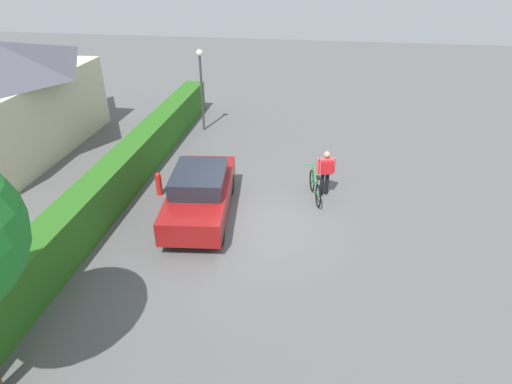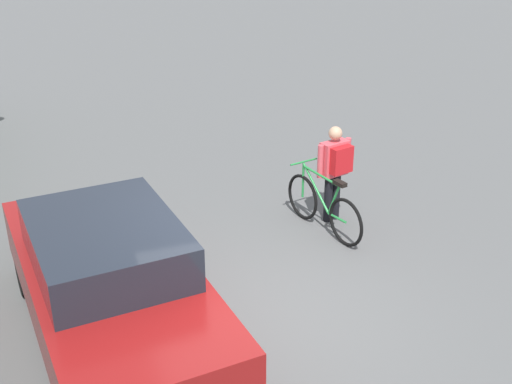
# 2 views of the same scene
# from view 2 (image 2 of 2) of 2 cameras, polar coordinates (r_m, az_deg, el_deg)

# --- Properties ---
(ground_plane) EXTENTS (60.00, 60.00, 0.00)m
(ground_plane) POSITION_cam_2_polar(r_m,az_deg,el_deg) (8.01, 0.27, -11.38)
(ground_plane) COLOR #585858
(parked_car_near) EXTENTS (4.49, 2.18, 1.51)m
(parked_car_near) POSITION_cam_2_polar(r_m,az_deg,el_deg) (7.49, -12.81, -7.70)
(parked_car_near) COLOR maroon
(parked_car_near) RESTS_ON ground
(bicycle) EXTENTS (1.76, 0.59, 0.99)m
(bicycle) POSITION_cam_2_polar(r_m,az_deg,el_deg) (9.88, 5.97, -1.32)
(bicycle) COLOR black
(bicycle) RESTS_ON ground
(person_rider) EXTENTS (0.43, 0.62, 1.56)m
(person_rider) POSITION_cam_2_polar(r_m,az_deg,el_deg) (10.01, 7.02, 2.33)
(person_rider) COLOR black
(person_rider) RESTS_ON ground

